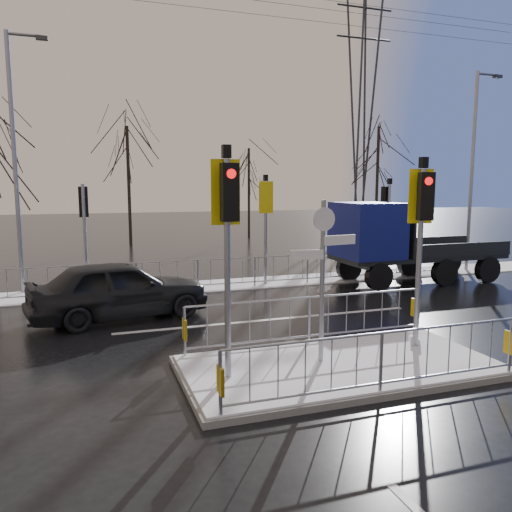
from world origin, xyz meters
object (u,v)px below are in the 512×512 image
object	(u,v)px
car_far_lane	(120,289)
street_lamp_right	(474,163)
flatbed_truck	(388,241)
street_lamp_left	(17,154)
traffic_island	(339,350)

from	to	relation	value
car_far_lane	street_lamp_right	distance (m)	15.07
car_far_lane	flatbed_truck	distance (m)	9.62
car_far_lane	street_lamp_right	size ratio (longest dim) A/B	0.58
car_far_lane	street_lamp_right	world-z (taller)	street_lamp_right
street_lamp_right	street_lamp_left	world-z (taller)	street_lamp_left
traffic_island	street_lamp_right	size ratio (longest dim) A/B	0.75
street_lamp_right	flatbed_truck	bearing A→B (deg)	-163.68
traffic_island	street_lamp_left	size ratio (longest dim) A/B	0.73
car_far_lane	street_lamp_left	world-z (taller)	street_lamp_left
car_far_lane	traffic_island	bearing A→B (deg)	-156.95
car_far_lane	flatbed_truck	xyz separation A→B (m)	(9.41, 1.85, 0.76)
car_far_lane	street_lamp_left	bearing A→B (deg)	20.49
traffic_island	car_far_lane	distance (m)	6.40
traffic_island	car_far_lane	bearing A→B (deg)	125.21
traffic_island	street_lamp_right	world-z (taller)	street_lamp_right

